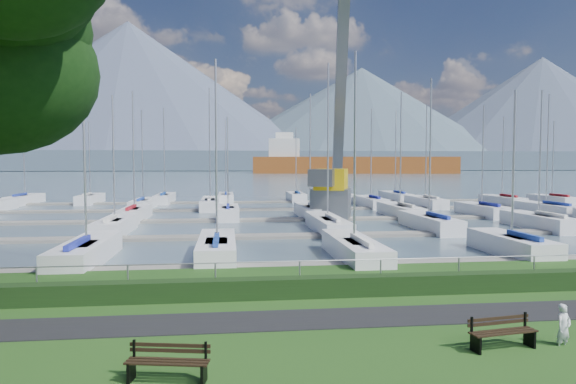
{
  "coord_description": "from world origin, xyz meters",
  "views": [
    {
      "loc": [
        -3.55,
        -18.04,
        4.73
      ],
      "look_at": [
        0.0,
        12.0,
        3.0
      ],
      "focal_mm": 32.0,
      "sensor_mm": 36.0,
      "label": 1
    }
  ],
  "objects": [
    {
      "name": "mountains",
      "position": [
        7.35,
        404.62,
        46.68
      ],
      "size": [
        1190.0,
        360.0,
        115.0
      ],
      "color": "#485969",
      "rests_on": "water"
    },
    {
      "name": "fence",
      "position": [
        0.0,
        0.0,
        1.2
      ],
      "size": [
        80.0,
        0.04,
        0.04
      ],
      "primitive_type": "cylinder",
      "rotation": [
        0.0,
        1.57,
        0.0
      ],
      "color": "gray",
      "rests_on": "grass"
    },
    {
      "name": "water",
      "position": [
        0.0,
        260.0,
        -0.4
      ],
      "size": [
        800.0,
        540.0,
        0.2
      ],
      "primitive_type": "cube",
      "color": "#495E6C"
    },
    {
      "name": "hedge",
      "position": [
        0.0,
        -0.4,
        0.35
      ],
      "size": [
        80.0,
        0.7,
        0.7
      ],
      "primitive_type": "cube",
      "color": "black",
      "rests_on": "grass"
    },
    {
      "name": "bench_right",
      "position": [
        3.36,
        -5.97,
        0.42
      ],
      "size": [
        1.84,
        0.69,
        0.85
      ],
      "rotation": [
        0.0,
        0.0,
        0.15
      ],
      "color": "black",
      "rests_on": "grass"
    },
    {
      "name": "crane",
      "position": [
        5.82,
        26.79,
        5.33
      ],
      "size": [
        5.63,
        13.48,
        22.35
      ],
      "rotation": [
        0.0,
        0.0,
        -0.32
      ],
      "color": "slate",
      "rests_on": "water"
    },
    {
      "name": "bench_left",
      "position": [
        -4.86,
        -6.96,
        0.42
      ],
      "size": [
        1.85,
        0.76,
        0.85
      ],
      "rotation": [
        0.0,
        0.0,
        -0.19
      ],
      "color": "black",
      "rests_on": "grass"
    },
    {
      "name": "path",
      "position": [
        0.0,
        -3.0,
        0.01
      ],
      "size": [
        160.0,
        2.0,
        0.04
      ],
      "primitive_type": "cube",
      "color": "black",
      "rests_on": "grass"
    },
    {
      "name": "foothill",
      "position": [
        0.0,
        330.0,
        6.0
      ],
      "size": [
        900.0,
        80.0,
        12.0
      ],
      "primitive_type": "cube",
      "color": "#495B6C",
      "rests_on": "water"
    },
    {
      "name": "cargo_ship_mid",
      "position": [
        51.98,
        220.96,
        3.59
      ],
      "size": [
        96.33,
        33.1,
        21.5
      ],
      "rotation": [
        0.0,
        0.0,
        -0.16
      ],
      "color": "brown",
      "rests_on": "water"
    },
    {
      "name": "docks",
      "position": [
        0.0,
        26.0,
        -0.22
      ],
      "size": [
        90.0,
        41.6,
        0.25
      ],
      "color": "slate",
      "rests_on": "water"
    },
    {
      "name": "sailboat_fleet",
      "position": [
        -0.35,
        28.71,
        5.36
      ],
      "size": [
        74.99,
        49.36,
        13.39
      ],
      "color": "navy",
      "rests_on": "water"
    },
    {
      "name": "person",
      "position": [
        5.07,
        -5.94,
        0.62
      ],
      "size": [
        0.52,
        0.43,
        1.23
      ],
      "primitive_type": "imported",
      "rotation": [
        0.0,
        0.0,
        0.34
      ],
      "color": "silver",
      "rests_on": "grass"
    }
  ]
}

